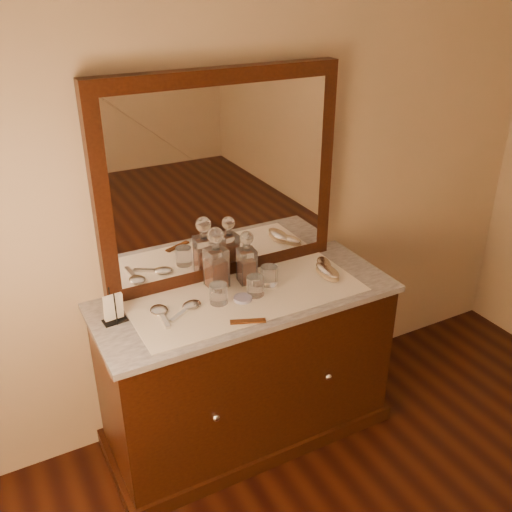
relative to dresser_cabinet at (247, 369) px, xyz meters
name	(u,v)px	position (x,y,z in m)	size (l,w,h in m)	color
dresser_cabinet	(247,369)	(0.00, 0.00, 0.00)	(1.40, 0.55, 0.82)	black
dresser_plinth	(247,424)	(0.00, 0.00, -0.37)	(1.46, 0.59, 0.08)	black
knob_left	(216,418)	(-0.30, -0.28, 0.04)	(0.04, 0.04, 0.04)	silver
knob_right	(328,377)	(0.30, -0.28, 0.04)	(0.04, 0.04, 0.04)	silver
marble_top	(246,297)	(0.00, 0.00, 0.42)	(1.44, 0.59, 0.03)	silver
mirror_frame	(221,179)	(0.00, 0.25, 0.94)	(1.20, 0.08, 1.00)	black
mirror_glass	(224,181)	(0.00, 0.21, 0.94)	(1.06, 0.01, 0.86)	white
lace_runner	(248,296)	(0.00, -0.02, 0.44)	(1.10, 0.45, 0.00)	white
pin_dish	(243,298)	(-0.04, -0.04, 0.45)	(0.09, 0.09, 0.01)	white
comb	(248,321)	(-0.10, -0.22, 0.45)	(0.16, 0.03, 0.01)	brown
napkin_rack	(114,309)	(-0.61, 0.07, 0.50)	(0.11, 0.07, 0.16)	black
decanter_left	(216,264)	(-0.09, 0.14, 0.56)	(0.10, 0.10, 0.31)	#8D3714
decanter_right	(247,263)	(0.06, 0.10, 0.55)	(0.09, 0.09, 0.27)	#8D3714
brush_near	(327,272)	(0.44, -0.04, 0.47)	(0.08, 0.18, 0.05)	#A18662
brush_far	(324,265)	(0.47, 0.04, 0.47)	(0.12, 0.17, 0.04)	#A18662
hand_mirror_outer	(160,312)	(-0.42, 0.03, 0.45)	(0.09, 0.20, 0.02)	silver
hand_mirror_inner	(190,307)	(-0.28, 0.01, 0.45)	(0.20, 0.15, 0.02)	silver
tumblers	(248,285)	(0.01, 0.00, 0.49)	(0.37, 0.14, 0.09)	white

